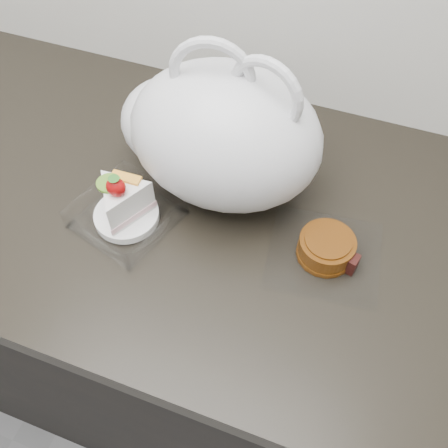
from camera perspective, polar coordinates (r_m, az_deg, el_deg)
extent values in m
cube|color=black|center=(1.28, -8.41, -9.11)|extent=(2.00, 0.60, 0.86)
cube|color=black|center=(0.91, -11.76, 4.23)|extent=(2.04, 0.64, 0.04)
cube|color=white|center=(0.83, -10.96, 0.57)|extent=(0.18, 0.18, 0.00)
cylinder|color=white|center=(0.82, -11.06, 0.95)|extent=(0.10, 0.10, 0.01)
ellipsoid|color=red|center=(0.75, -12.25, 4.14)|extent=(0.03, 0.03, 0.03)
cone|color=#2D7223|center=(0.74, -12.45, 4.91)|extent=(0.02, 0.02, 0.01)
cylinder|color=#6DA22F|center=(0.77, -13.03, 4.57)|extent=(0.04, 0.04, 0.00)
cube|color=#FFA530|center=(0.78, -11.16, 5.22)|extent=(0.05, 0.02, 0.00)
cube|color=white|center=(0.79, 11.39, -3.41)|extent=(0.19, 0.18, 0.00)
cylinder|color=#65330C|center=(0.78, 11.61, -2.65)|extent=(0.11, 0.11, 0.04)
cylinder|color=#65330C|center=(0.79, 11.44, -3.21)|extent=(0.11, 0.11, 0.01)
cylinder|color=#65330C|center=(0.76, 11.85, -1.81)|extent=(0.09, 0.09, 0.00)
cube|color=black|center=(0.77, 14.14, -4.29)|extent=(0.03, 0.03, 0.03)
ellipsoid|color=white|center=(0.78, 0.14, 9.98)|extent=(0.31, 0.25, 0.23)
ellipsoid|color=white|center=(0.84, -5.73, 11.32)|extent=(0.18, 0.16, 0.15)
torus|color=white|center=(0.72, -1.37, 16.44)|extent=(0.13, 0.03, 0.12)
torus|color=white|center=(0.70, 4.81, 14.59)|extent=(0.12, 0.04, 0.11)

